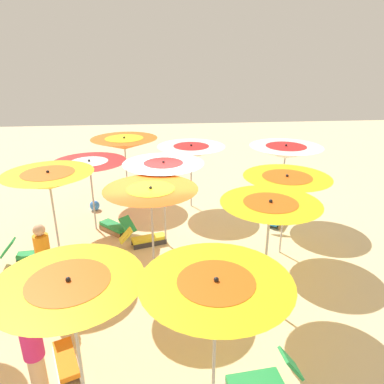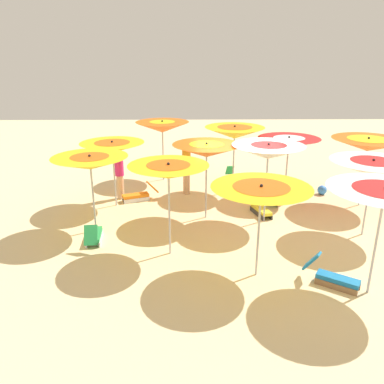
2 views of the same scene
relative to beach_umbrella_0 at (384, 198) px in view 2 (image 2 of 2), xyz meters
name	(u,v)px [view 2 (image 2 of 2)]	position (x,y,z in m)	size (l,w,h in m)	color
ground	(236,220)	(-3.88, -2.31, -2.16)	(37.88, 37.88, 0.04)	beige
beach_umbrella_0	(384,198)	(0.00, 0.00, 0.00)	(2.22, 2.22, 2.39)	#B2B2B7
beach_umbrella_1	(373,168)	(-2.80, 1.08, -0.20)	(2.24, 2.24, 2.19)	#B2B2B7
beach_umbrella_2	(368,145)	(-5.03, 1.93, -0.08)	(2.28, 2.28, 2.31)	#B2B2B7
beach_umbrella_3	(261,196)	(-0.74, -2.25, -0.21)	(2.17, 2.17, 2.19)	#B2B2B7
beach_umbrella_4	(268,152)	(-3.76, -1.50, 0.01)	(2.08, 2.08, 2.41)	#B2B2B7
beach_umbrella_5	(289,142)	(-5.83, -0.38, -0.17)	(2.09, 2.09, 2.18)	#B2B2B7
beach_umbrella_6	(169,172)	(-1.79, -4.26, 0.02)	(1.93, 1.93, 2.39)	#B2B2B7
beach_umbrella_7	(207,150)	(-4.06, -3.24, -0.02)	(2.01, 2.01, 2.37)	#B2B2B7
beach_umbrella_8	(235,133)	(-6.45, -2.14, 0.04)	(2.09, 2.09, 2.44)	#B2B2B7
beach_umbrella_9	(90,163)	(-3.18, -6.43, -0.14)	(2.06, 2.06, 2.24)	#B2B2B7
beach_umbrella_10	(112,147)	(-5.13, -6.18, -0.17)	(2.04, 2.04, 2.19)	#B2B2B7
beach_umbrella_11	(162,127)	(-7.93, -4.75, -0.02)	(2.05, 2.05, 2.38)	#B2B2B7
lounger_0	(232,179)	(-7.23, -2.08, -1.93)	(1.19, 0.40, 0.67)	#333338
lounger_1	(94,235)	(-2.40, -6.31, -1.92)	(1.21, 0.46, 0.68)	silver
lounger_2	(260,208)	(-4.31, -1.52, -1.94)	(1.31, 0.65, 0.58)	#333338
lounger_3	(333,277)	(-0.28, -0.66, -1.93)	(0.93, 1.17, 0.67)	olive
lounger_4	(139,195)	(-5.58, -5.48, -1.93)	(0.76, 1.27, 0.62)	silver
lounger_5	(279,198)	(-5.19, -0.71, -1.93)	(1.19, 1.20, 0.64)	olive
beachgoer_0	(119,172)	(-5.78, -6.12, -1.19)	(0.30, 0.30, 1.81)	#D8A87F
beachgoer_1	(186,167)	(-6.25, -3.83, -1.15)	(0.30, 0.30, 1.86)	#D8A87F
beach_ball	(322,190)	(-6.08, 1.03, -1.97)	(0.33, 0.33, 0.33)	#337FE5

